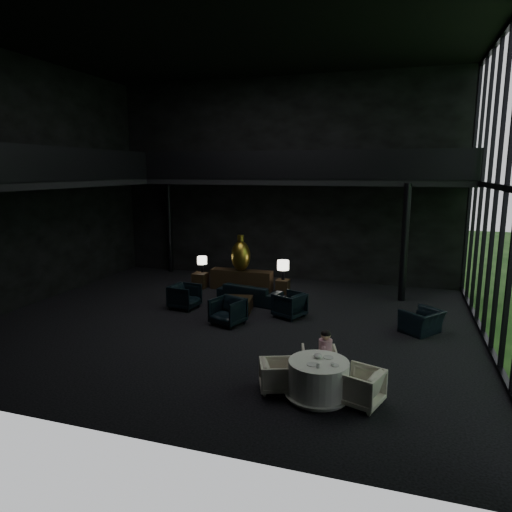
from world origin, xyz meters
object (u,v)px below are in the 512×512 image
(side_table_right, at_px, (283,286))
(dining_chair_west, at_px, (277,376))
(dining_chair_north, at_px, (319,362))
(lounge_armchair_east, at_px, (289,303))
(lounge_armchair_west, at_px, (185,294))
(dining_chair_east, at_px, (361,385))
(table_lamp_left, at_px, (202,261))
(child, at_px, (326,344))
(coffee_table, at_px, (236,305))
(dining_table, at_px, (318,381))
(side_table_left, at_px, (200,280))
(bronze_urn, at_px, (241,256))
(console, at_px, (242,280))
(table_lamp_right, at_px, (283,266))
(window_armchair, at_px, (422,319))
(sofa, at_px, (250,290))
(lounge_armchair_south, at_px, (228,308))

(side_table_right, xyz_separation_m, dining_chair_west, (1.76, -7.26, 0.05))
(side_table_right, bearing_deg, dining_chair_north, -69.02)
(lounge_armchair_east, relative_size, dining_chair_west, 1.49)
(lounge_armchair_west, bearing_deg, dining_chair_east, -121.66)
(table_lamp_left, relative_size, lounge_armchair_west, 0.63)
(dining_chair_east, bearing_deg, child, -119.68)
(coffee_table, distance_m, dining_table, 5.87)
(dining_chair_north, relative_size, dining_chair_west, 1.19)
(side_table_left, bearing_deg, lounge_armchair_west, -76.16)
(bronze_urn, bearing_deg, dining_chair_west, -65.05)
(console, bearing_deg, table_lamp_left, 179.97)
(bronze_urn, relative_size, coffee_table, 1.40)
(console, height_order, table_lamp_right, table_lamp_right)
(dining_chair_north, bearing_deg, side_table_left, -62.92)
(table_lamp_right, bearing_deg, dining_table, -70.35)
(lounge_armchair_west, bearing_deg, coffee_table, -77.69)
(bronze_urn, bearing_deg, lounge_armchair_west, -109.58)
(console, bearing_deg, dining_chair_west, -65.25)
(window_armchair, height_order, coffee_table, window_armchair)
(coffee_table, bearing_deg, table_lamp_left, 132.20)
(dining_table, bearing_deg, dining_chair_north, 99.05)
(table_lamp_right, distance_m, window_armchair, 5.51)
(dining_chair_north, height_order, dining_chair_west, dining_chair_north)
(sofa, xyz_separation_m, dining_table, (3.39, -5.82, -0.11))
(dining_table, relative_size, dining_chair_east, 1.76)
(side_table_right, xyz_separation_m, lounge_armchair_east, (0.88, -2.60, 0.20))
(lounge_armchair_east, xyz_separation_m, dining_chair_east, (2.55, -4.72, -0.07))
(dining_chair_north, bearing_deg, side_table_right, -84.01)
(sofa, bearing_deg, table_lamp_right, -105.85)
(sofa, height_order, dining_chair_north, sofa)
(dining_chair_east, bearing_deg, dining_table, -73.86)
(window_armchair, relative_size, dining_table, 0.69)
(lounge_armchair_west, relative_size, dining_chair_west, 1.58)
(window_armchair, bearing_deg, dining_chair_west, 4.44)
(side_table_right, distance_m, dining_table, 7.74)
(console, bearing_deg, coffee_table, -74.00)
(table_lamp_right, bearing_deg, dining_chair_north, -69.09)
(bronze_urn, bearing_deg, console, 90.00)
(side_table_right, height_order, dining_table, dining_table)
(lounge_armchair_south, relative_size, window_armchair, 1.03)
(sofa, height_order, lounge_armchair_west, lounge_armchair_west)
(dining_table, relative_size, dining_chair_west, 2.22)
(dining_table, height_order, dining_chair_west, dining_table)
(table_lamp_left, height_order, sofa, table_lamp_left)
(table_lamp_right, distance_m, lounge_armchair_east, 2.82)
(dining_chair_north, distance_m, child, 0.42)
(bronze_urn, relative_size, window_armchair, 1.43)
(side_table_right, xyz_separation_m, coffee_table, (-0.86, -2.56, -0.04))
(side_table_right, height_order, table_lamp_right, table_lamp_right)
(sofa, xyz_separation_m, coffee_table, (-0.09, -1.09, -0.22))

